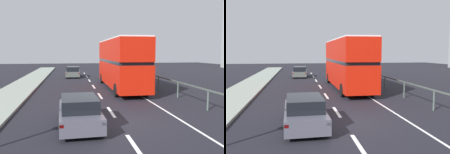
# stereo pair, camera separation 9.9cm
# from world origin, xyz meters

# --- Properties ---
(ground_plane) EXTENTS (75.68, 120.00, 0.10)m
(ground_plane) POSITION_xyz_m (0.00, 0.00, -0.05)
(ground_plane) COLOR black
(lane_paint_markings) EXTENTS (3.17, 46.00, 0.01)m
(lane_paint_markings) POSITION_xyz_m (1.88, 8.19, 0.00)
(lane_paint_markings) COLOR silver
(lane_paint_markings) RESTS_ON ground
(bridge_side_railing) EXTENTS (0.10, 42.00, 1.18)m
(bridge_side_railing) POSITION_xyz_m (5.40, 9.00, 0.96)
(bridge_side_railing) COLOR #45544C
(bridge_side_railing) RESTS_ON ground
(double_decker_bus_red) EXTENTS (2.54, 11.10, 4.38)m
(double_decker_bus_red) POSITION_xyz_m (2.26, 10.21, 2.35)
(double_decker_bus_red) COLOR red
(double_decker_bus_red) RESTS_ON ground
(hatchback_car_near) EXTENTS (1.87, 4.29, 1.33)m
(hatchback_car_near) POSITION_xyz_m (-1.81, -0.27, 0.64)
(hatchback_car_near) COLOR #4B4B58
(hatchback_car_near) RESTS_ON ground
(sedan_car_ahead) EXTENTS (1.96, 4.23, 1.39)m
(sedan_car_ahead) POSITION_xyz_m (-1.77, 20.97, 0.66)
(sedan_car_ahead) COLOR #484F4C
(sedan_car_ahead) RESTS_ON ground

